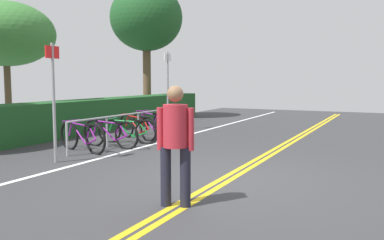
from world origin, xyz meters
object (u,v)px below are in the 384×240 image
(sign_post_near, at_px, (53,92))
(pedestrian, at_px, (175,138))
(bicycle_4, at_px, (150,124))
(bicycle_3, at_px, (137,127))
(bicycle_1, at_px, (110,134))
(bicycle_0, at_px, (82,137))
(sign_post_far, at_px, (168,84))
(tree_mid, at_px, (6,34))
(bike_rack, at_px, (123,122))
(bicycle_2, at_px, (128,131))
(tree_far_right, at_px, (146,19))

(sign_post_near, bearing_deg, pedestrian, -112.27)
(bicycle_4, bearing_deg, bicycle_3, -175.69)
(bicycle_1, bearing_deg, bicycle_3, 7.78)
(bicycle_0, bearing_deg, bicycle_3, -0.08)
(bicycle_4, xyz_separation_m, sign_post_far, (1.28, 0.14, 1.15))
(bicycle_0, height_order, tree_mid, tree_mid)
(bike_rack, xyz_separation_m, sign_post_near, (-2.70, -0.28, 0.86))
(bicycle_1, xyz_separation_m, pedestrian, (-3.41, -3.68, 0.56))
(bicycle_0, xyz_separation_m, bicycle_2, (1.52, -0.20, -0.02))
(bicycle_0, distance_m, bicycle_3, 2.24)
(tree_far_right, bearing_deg, sign_post_far, -138.92)
(bike_rack, height_order, bicycle_3, bike_rack)
(bicycle_2, relative_size, tree_mid, 0.42)
(bicycle_0, distance_m, tree_far_right, 9.12)
(bicycle_2, bearing_deg, tree_mid, 87.81)
(bicycle_0, bearing_deg, bicycle_2, -7.62)
(bike_rack, bearing_deg, sign_post_near, -174.01)
(bike_rack, height_order, bicycle_0, bike_rack)
(tree_mid, bearing_deg, bicycle_0, -111.04)
(pedestrian, relative_size, sign_post_far, 0.62)
(bicycle_4, distance_m, sign_post_far, 1.73)
(bicycle_1, relative_size, sign_post_near, 0.73)
(bicycle_4, distance_m, pedestrian, 6.92)
(tree_mid, height_order, tree_far_right, tree_far_right)
(sign_post_near, bearing_deg, bicycle_0, 16.95)
(bicycle_2, xyz_separation_m, pedestrian, (-4.16, -3.68, 0.58))
(bicycle_3, distance_m, sign_post_far, 2.38)
(sign_post_far, bearing_deg, tree_mid, 121.75)
(bike_rack, bearing_deg, pedestrian, -137.43)
(tree_far_right, bearing_deg, tree_mid, 167.82)
(bike_rack, relative_size, sign_post_far, 1.65)
(bicycle_0, bearing_deg, sign_post_near, -163.05)
(sign_post_near, relative_size, sign_post_far, 0.93)
(bike_rack, relative_size, tree_mid, 1.04)
(bicycle_0, xyz_separation_m, sign_post_near, (-1.20, -0.37, 1.07))
(bicycle_3, height_order, sign_post_near, sign_post_near)
(tree_far_right, bearing_deg, bicycle_3, -150.07)
(bicycle_1, distance_m, bicycle_4, 2.27)
(bike_rack, bearing_deg, bicycle_1, -170.62)
(pedestrian, distance_m, sign_post_far, 8.08)
(tree_far_right, bearing_deg, bicycle_1, -154.26)
(sign_post_near, relative_size, tree_far_right, 0.42)
(sign_post_near, distance_m, tree_far_right, 9.92)
(sign_post_far, relative_size, tree_mid, 0.63)
(bike_rack, distance_m, bicycle_4, 1.55)
(bicycle_2, bearing_deg, sign_post_far, 8.12)
(bicycle_2, height_order, sign_post_far, sign_post_far)
(bike_rack, height_order, tree_far_right, tree_far_right)
(bicycle_4, bearing_deg, tree_far_right, 33.46)
(pedestrian, bearing_deg, bicycle_3, 38.49)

